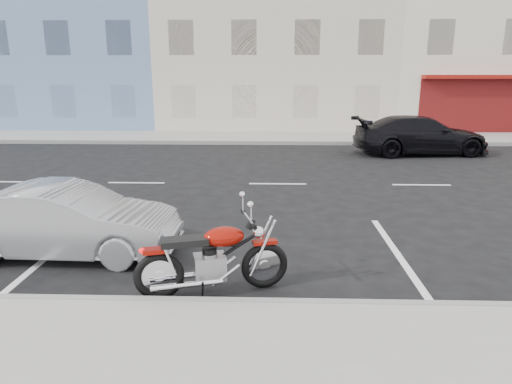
{
  "coord_description": "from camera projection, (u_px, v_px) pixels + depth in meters",
  "views": [
    {
      "loc": [
        -2.22,
        -12.42,
        3.07
      ],
      "look_at": [
        -2.48,
        -3.9,
        0.8
      ],
      "focal_mm": 32.0,
      "sensor_mm": 36.0,
      "label": 1
    }
  ],
  "objects": [
    {
      "name": "motorcycle",
      "position": [
        267.0,
        255.0,
        6.56
      ],
      "size": [
        2.14,
        0.91,
        1.1
      ],
      "rotation": [
        0.0,
        0.0,
        0.27
      ],
      "color": "black",
      "rests_on": "ground"
    },
    {
      "name": "curb_near",
      "position": [
        61.0,
        302.0,
        6.09
      ],
      "size": [
        80.0,
        0.12,
        0.16
      ],
      "primitive_type": "cube",
      "color": "gray",
      "rests_on": "ground"
    },
    {
      "name": "ground",
      "position": [
        349.0,
        184.0,
        12.72
      ],
      "size": [
        120.0,
        120.0,
        0.0
      ],
      "primitive_type": "plane",
      "color": "black",
      "rests_on": "ground"
    },
    {
      "name": "curb_far",
      "position": [
        205.0,
        143.0,
        19.61
      ],
      "size": [
        80.0,
        0.12,
        0.16
      ],
      "primitive_type": "cube",
      "color": "gray",
      "rests_on": "ground"
    },
    {
      "name": "sidewalk_far",
      "position": [
        211.0,
        137.0,
        21.25
      ],
      "size": [
        80.0,
        3.4,
        0.15
      ],
      "primitive_type": "cube",
      "color": "gray",
      "rests_on": "ground"
    },
    {
      "name": "bldg_blue",
      "position": [
        74.0,
        11.0,
        27.21
      ],
      "size": [
        12.0,
        12.0,
        13.0
      ],
      "primitive_type": "cube",
      "color": "#617DA8",
      "rests_on": "ground"
    },
    {
      "name": "bldg_cream",
      "position": [
        275.0,
        24.0,
        27.04
      ],
      "size": [
        12.0,
        12.0,
        11.5
      ],
      "primitive_type": "cube",
      "color": "beige",
      "rests_on": "ground"
    },
    {
      "name": "sedan_silver",
      "position": [
        66.0,
        221.0,
        7.69
      ],
      "size": [
        3.77,
        1.41,
        1.23
      ],
      "primitive_type": "imported",
      "rotation": [
        0.0,
        0.0,
        1.54
      ],
      "color": "#94969A",
      "rests_on": "ground"
    },
    {
      "name": "car_far",
      "position": [
        420.0,
        135.0,
        17.21
      ],
      "size": [
        5.14,
        2.49,
        1.44
      ],
      "primitive_type": "imported",
      "rotation": [
        0.0,
        0.0,
        1.67
      ],
      "color": "black",
      "rests_on": "ground"
    },
    {
      "name": "bldg_corner",
      "position": [
        498.0,
        14.0,
        26.52
      ],
      "size": [
        14.0,
        12.0,
        12.5
      ],
      "primitive_type": "cube",
      "color": "beige",
      "rests_on": "ground"
    }
  ]
}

